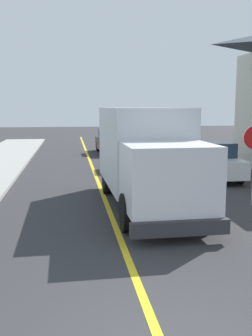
{
  "coord_description": "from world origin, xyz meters",
  "views": [
    {
      "loc": [
        -1.18,
        -4.26,
        3.23
      ],
      "look_at": [
        0.49,
        7.14,
        1.4
      ],
      "focal_mm": 41.21,
      "sensor_mm": 36.0,
      "label": 1
    }
  ],
  "objects_px": {
    "parked_car_mid": "(111,142)",
    "parked_van_across": "(212,161)",
    "box_truck": "(146,152)",
    "parked_car_near": "(133,154)"
  },
  "relations": [
    {
      "from": "box_truck",
      "to": "parked_car_mid",
      "type": "bearing_deg",
      "value": 88.26
    },
    {
      "from": "parked_van_across",
      "to": "parked_car_near",
      "type": "bearing_deg",
      "value": 133.87
    },
    {
      "from": "box_truck",
      "to": "parked_van_across",
      "type": "distance_m",
      "value": 5.95
    },
    {
      "from": "parked_car_near",
      "to": "parked_van_across",
      "type": "distance_m",
      "value": 4.48
    },
    {
      "from": "box_truck",
      "to": "parked_van_across",
      "type": "bearing_deg",
      "value": 47.93
    },
    {
      "from": "parked_car_mid",
      "to": "parked_van_across",
      "type": "xyz_separation_m",
      "value": [
        3.49,
        -10.43,
        0.0
      ]
    },
    {
      "from": "parked_car_mid",
      "to": "parked_van_across",
      "type": "relative_size",
      "value": 1.0
    },
    {
      "from": "parked_car_near",
      "to": "parked_van_across",
      "type": "relative_size",
      "value": 1.0
    },
    {
      "from": "parked_van_across",
      "to": "box_truck",
      "type": "bearing_deg",
      "value": -132.07
    },
    {
      "from": "parked_car_near",
      "to": "parked_car_mid",
      "type": "bearing_deg",
      "value": 93.05
    }
  ]
}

